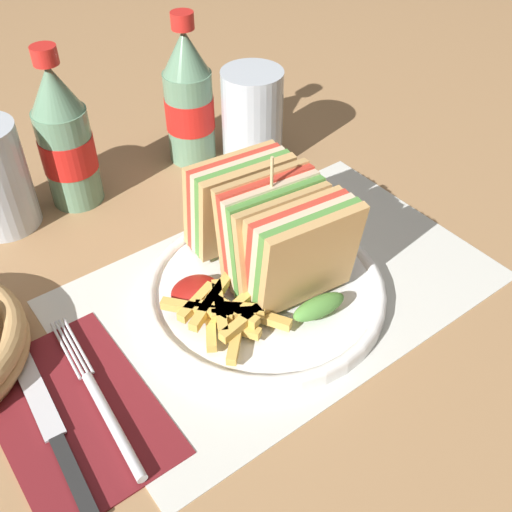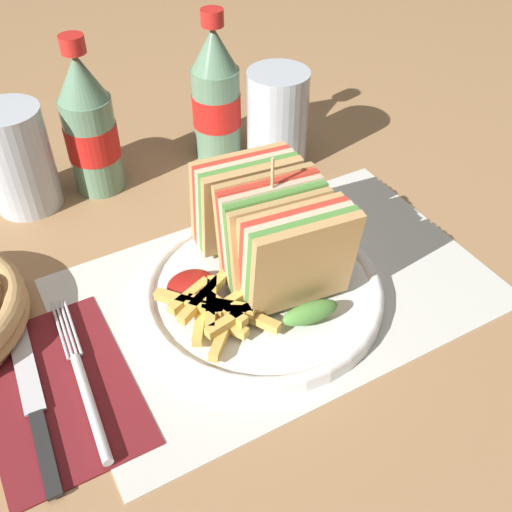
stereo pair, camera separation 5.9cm
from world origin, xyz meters
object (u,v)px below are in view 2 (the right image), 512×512
object	(u,v)px
plate_main	(266,290)
glass_far	(20,165)
club_sandwich	(271,232)
knife	(32,396)
coke_bottle_near	(90,128)
coke_bottle_far	(216,97)
fork	(85,388)
glass_near	(277,124)

from	to	relation	value
plate_main	glass_far	xyz separation A→B (m)	(-0.17, 0.27, 0.04)
club_sandwich	knife	xyz separation A→B (m)	(-0.25, -0.03, -0.06)
club_sandwich	coke_bottle_near	world-z (taller)	coke_bottle_near
coke_bottle_near	coke_bottle_far	xyz separation A→B (m)	(0.16, -0.00, 0.00)
knife	glass_far	size ratio (longest dim) A/B	1.63
fork	coke_bottle_far	size ratio (longest dim) A/B	1.00
knife	glass_far	bearing A→B (deg)	80.57
coke_bottle_near	knife	bearing A→B (deg)	-118.68
glass_near	glass_far	world-z (taller)	same
glass_far	coke_bottle_far	bearing A→B (deg)	-2.24
fork	glass_far	distance (m)	0.31
glass_near	glass_far	distance (m)	0.31
knife	coke_bottle_far	world-z (taller)	coke_bottle_far
plate_main	glass_far	world-z (taller)	glass_far
coke_bottle_far	coke_bottle_near	bearing A→B (deg)	178.60
club_sandwich	glass_near	world-z (taller)	club_sandwich
fork	knife	xyz separation A→B (m)	(-0.04, 0.02, -0.00)
fork	coke_bottle_near	size ratio (longest dim) A/B	1.00
club_sandwich	fork	bearing A→B (deg)	-168.53
knife	coke_bottle_near	size ratio (longest dim) A/B	1.06
fork	glass_far	world-z (taller)	glass_far
plate_main	glass_near	size ratio (longest dim) A/B	1.94
coke_bottle_near	plate_main	bearing A→B (deg)	-72.98
club_sandwich	fork	size ratio (longest dim) A/B	0.95
fork	coke_bottle_near	bearing A→B (deg)	73.22
coke_bottle_far	glass_near	bearing A→B (deg)	-43.63
fork	knife	world-z (taller)	fork
knife	fork	bearing A→B (deg)	-17.04
plate_main	club_sandwich	world-z (taller)	club_sandwich
fork	glass_far	bearing A→B (deg)	88.99
knife	glass_near	distance (m)	0.44
coke_bottle_near	glass_far	distance (m)	0.09
plate_main	club_sandwich	xyz separation A→B (m)	(0.01, 0.02, 0.06)
glass_near	coke_bottle_far	bearing A→B (deg)	136.37
glass_far	coke_bottle_near	bearing A→B (deg)	-3.83
plate_main	coke_bottle_far	bearing A→B (deg)	73.34
club_sandwich	glass_far	world-z (taller)	club_sandwich
club_sandwich	knife	world-z (taller)	club_sandwich
club_sandwich	fork	xyz separation A→B (m)	(-0.21, -0.04, -0.06)
fork	coke_bottle_near	xyz separation A→B (m)	(0.11, 0.30, 0.07)
coke_bottle_near	club_sandwich	bearing A→B (deg)	-69.11
coke_bottle_near	coke_bottle_far	distance (m)	0.16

